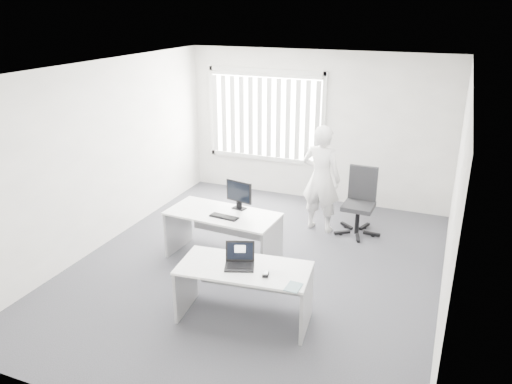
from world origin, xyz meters
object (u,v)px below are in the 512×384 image
at_px(desk_near, 244,282).
at_px(monitor, 239,195).
at_px(office_chair, 358,213).
at_px(person, 321,179).
at_px(desk_far, 223,226).
at_px(laptop, 239,257).

relative_size(desk_near, monitor, 3.73).
distance_m(desk_near, monitor, 1.74).
relative_size(office_chair, person, 0.62).
height_order(desk_near, person, person).
bearing_deg(desk_far, person, 59.60).
height_order(office_chair, laptop, office_chair).
distance_m(office_chair, monitor, 2.15).
relative_size(desk_far, office_chair, 1.50).
bearing_deg(office_chair, monitor, -135.07).
bearing_deg(laptop, person, 65.86).
bearing_deg(monitor, person, 68.38).
height_order(desk_far, monitor, monitor).
relative_size(office_chair, laptop, 3.25).
distance_m(desk_near, desk_far, 1.55).
bearing_deg(laptop, desk_near, 16.53).
height_order(desk_near, laptop, laptop).
bearing_deg(monitor, desk_near, -51.79).
bearing_deg(person, monitor, 63.16).
xyz_separation_m(desk_near, office_chair, (0.77, 2.92, -0.16)).
xyz_separation_m(desk_near, laptop, (-0.04, -0.03, 0.33)).
height_order(office_chair, person, person).
bearing_deg(person, desk_far, 63.36).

